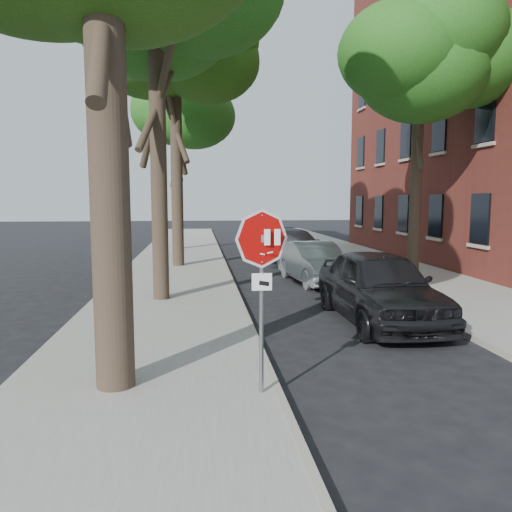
{
  "coord_description": "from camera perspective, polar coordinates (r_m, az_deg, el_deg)",
  "views": [
    {
      "loc": [
        -1.57,
        -6.79,
        2.86
      ],
      "look_at": [
        -0.75,
        0.23,
        2.05
      ],
      "focal_mm": 35.0,
      "sensor_mm": 36.0,
      "label": 1
    }
  ],
  "objects": [
    {
      "name": "curb_right",
      "position": [
        19.78,
        9.64,
        -1.68
      ],
      "size": [
        0.12,
        55.0,
        0.13
      ],
      "primitive_type": "cube",
      "color": "#9E9384",
      "rests_on": "ground"
    },
    {
      "name": "tree_far",
      "position": [
        28.26,
        -9.22,
        15.32
      ],
      "size": [
        5.29,
        4.91,
        9.33
      ],
      "color": "black",
      "rests_on": "sidewalk_left"
    },
    {
      "name": "car_d",
      "position": [
        29.39,
        1.31,
        2.4
      ],
      "size": [
        2.64,
        5.4,
        1.48
      ],
      "primitive_type": "imported",
      "rotation": [
        0.0,
        0.0,
        0.04
      ],
      "color": "black",
      "rests_on": "ground"
    },
    {
      "name": "tree_mid_b",
      "position": [
        21.55,
        -9.3,
        20.24
      ],
      "size": [
        5.88,
        5.46,
        10.36
      ],
      "color": "black",
      "rests_on": "sidewalk_left"
    },
    {
      "name": "car_a",
      "position": [
        11.95,
        13.9,
        -3.37
      ],
      "size": [
        2.01,
        4.96,
        1.69
      ],
      "primitive_type": "imported",
      "rotation": [
        0.0,
        0.0,
        0.0
      ],
      "color": "black",
      "rests_on": "ground"
    },
    {
      "name": "tree_right",
      "position": [
        19.01,
        18.01,
        19.46
      ],
      "size": [
        5.29,
        4.91,
        9.33
      ],
      "color": "black",
      "rests_on": "sidewalk_right"
    },
    {
      "name": "tree_mid_a",
      "position": [
        14.73,
        -11.49,
        25.2
      ],
      "size": [
        5.59,
        5.19,
        9.84
      ],
      "color": "black",
      "rests_on": "sidewalk_left"
    },
    {
      "name": "ground",
      "position": [
        7.53,
        6.11,
        -15.82
      ],
      "size": [
        120.0,
        120.0,
        0.0
      ],
      "primitive_type": "plane",
      "color": "black",
      "rests_on": "ground"
    },
    {
      "name": "curb_left",
      "position": [
        19.03,
        -3.2,
        -1.92
      ],
      "size": [
        0.12,
        55.0,
        0.13
      ],
      "primitive_type": "cube",
      "color": "#9E9384",
      "rests_on": "ground"
    },
    {
      "name": "stop_sign",
      "position": [
        6.88,
        0.66,
        -1.08
      ],
      "size": [
        0.76,
        0.34,
        2.61
      ],
      "color": "gray",
      "rests_on": "sidewalk_left"
    },
    {
      "name": "sidewalk_right",
      "position": [
        20.45,
        15.16,
        -1.56
      ],
      "size": [
        4.0,
        55.0,
        0.12
      ],
      "primitive_type": "cube",
      "color": "gray",
      "rests_on": "ground"
    },
    {
      "name": "car_b",
      "position": [
        17.13,
        6.67,
        -0.76
      ],
      "size": [
        1.95,
        4.38,
        1.4
      ],
      "primitive_type": "imported",
      "rotation": [
        0.0,
        0.0,
        0.11
      ],
      "color": "#A1A5A9",
      "rests_on": "ground"
    },
    {
      "name": "sidewalk_left",
      "position": [
        19.02,
        -9.38,
        -2.02
      ],
      "size": [
        4.0,
        55.0,
        0.12
      ],
      "primitive_type": "cube",
      "color": "gray",
      "rests_on": "ground"
    },
    {
      "name": "car_c",
      "position": [
        22.08,
        4.19,
        1.08
      ],
      "size": [
        2.85,
        5.53,
        1.53
      ],
      "primitive_type": "imported",
      "rotation": [
        0.0,
        0.0,
        0.14
      ],
      "color": "#48484D",
      "rests_on": "ground"
    }
  ]
}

